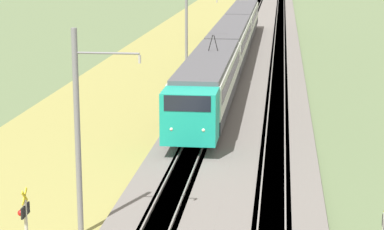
{
  "coord_description": "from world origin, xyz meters",
  "views": [
    {
      "loc": [
        -21.95,
        -4.57,
        11.0
      ],
      "look_at": [
        16.3,
        0.0,
        2.22
      ],
      "focal_mm": 70.0,
      "sensor_mm": 36.0,
      "label": 1
    }
  ],
  "objects": [
    {
      "name": "ballast_adjacent",
      "position": [
        50.0,
        -4.4,
        0.15
      ],
      "size": [
        240.0,
        4.4,
        0.3
      ],
      "color": "slate",
      "rests_on": "ground"
    },
    {
      "name": "track_main",
      "position": [
        50.0,
        0.0,
        0.16
      ],
      "size": [
        240.0,
        1.57,
        0.45
      ],
      "color": "#4C4238",
      "rests_on": "ground"
    },
    {
      "name": "track_adjacent",
      "position": [
        50.0,
        -4.4,
        0.16
      ],
      "size": [
        240.0,
        1.57,
        0.45
      ],
      "color": "#4C4238",
      "rests_on": "ground"
    },
    {
      "name": "grass_verge",
      "position": [
        50.0,
        6.89,
        0.06
      ],
      "size": [
        240.0,
        10.92,
        0.12
      ],
      "color": "#99934C",
      "rests_on": "ground"
    },
    {
      "name": "crossing_signal_near",
      "position": [
        -0.41,
        3.32,
        2.16
      ],
      "size": [
        0.7,
        0.23,
        3.53
      ],
      "rotation": [
        0.0,
        0.0,
        1.57
      ],
      "color": "beige",
      "rests_on": "ground"
    },
    {
      "name": "ballast_main",
      "position": [
        50.0,
        0.0,
        0.15
      ],
      "size": [
        240.0,
        4.4,
        0.3
      ],
      "color": "slate",
      "rests_on": "ground"
    },
    {
      "name": "passenger_train",
      "position": [
        45.93,
        0.0,
        2.36
      ],
      "size": [
        62.71,
        2.99,
        5.04
      ],
      "rotation": [
        0.0,
        0.0,
        3.14
      ],
      "color": "#19A88E",
      "rests_on": "ground"
    },
    {
      "name": "catenary_mast_mid",
      "position": [
        36.69,
        2.82,
        4.06
      ],
      "size": [
        0.22,
        2.56,
        7.85
      ],
      "color": "slate",
      "rests_on": "ground"
    },
    {
      "name": "catenary_mast_near",
      "position": [
        4.38,
        2.82,
        4.17
      ],
      "size": [
        0.22,
        2.56,
        8.07
      ],
      "color": "slate",
      "rests_on": "ground"
    }
  ]
}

